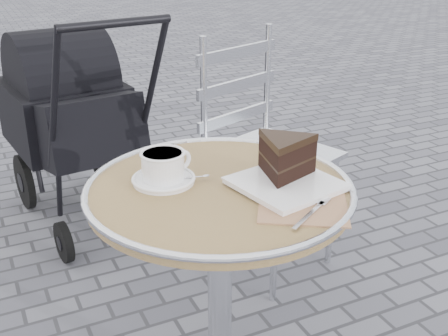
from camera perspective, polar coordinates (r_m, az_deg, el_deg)
name	(u,v)px	position (r m, az deg, el deg)	size (l,w,h in m)	color
cafe_table	(220,240)	(1.57, -0.45, -7.31)	(0.72, 0.72, 0.74)	silver
cappuccino_set	(164,169)	(1.51, -6.12, -0.07)	(0.19, 0.17, 0.09)	white
cake_plate_set	(285,163)	(1.49, 6.26, 0.53)	(0.30, 0.40, 0.13)	#A37459
bistro_chair	(252,126)	(2.30, 2.86, 4.33)	(0.57, 0.57, 0.99)	silver
baby_stroller	(74,126)	(2.79, -15.02, 4.12)	(0.59, 1.07, 1.06)	black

